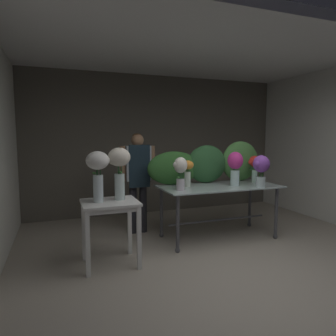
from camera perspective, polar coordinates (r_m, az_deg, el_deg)
ground_plane at (r=5.00m, az=4.49°, el=-12.42°), size 7.51×7.51×0.00m
wall_back at (r=6.33m, az=-1.88°, el=4.38°), size 5.41×0.12×2.79m
wall_right at (r=6.37m, az=27.36°, el=3.70°), size 0.12×3.53×2.79m
ceiling_slab at (r=4.90m, az=4.80°, el=21.00°), size 5.53×3.53×0.12m
display_table_glass at (r=4.75m, az=9.50°, el=-4.82°), size 1.83×0.88×0.83m
side_table_white at (r=3.80m, az=-10.84°, el=-7.89°), size 0.67×0.57×0.80m
florist at (r=4.92m, az=-5.68°, el=-0.76°), size 0.58×0.24×1.62m
foliage_backdrop at (r=4.97m, az=7.85°, el=0.73°), size 1.97×0.28×0.67m
vase_magenta_carnations at (r=4.75m, az=12.48°, el=0.42°), size 0.24×0.24×0.52m
vase_violet_peonies at (r=4.68m, az=17.06°, el=0.10°), size 0.27×0.24×0.48m
vase_sunset_freesia at (r=4.51m, az=3.66°, el=-0.49°), size 0.20×0.19×0.40m
vase_ivory_anemones at (r=4.25m, az=2.31°, el=-0.47°), size 0.21×0.19×0.47m
vase_scarlet_stock at (r=5.12m, az=15.96°, el=0.45°), size 0.23×0.19×0.44m
vase_white_roses_tall at (r=3.69m, az=-13.05°, el=-0.16°), size 0.29×0.27×0.61m
vase_cream_lisianthus_tall at (r=3.78m, az=-9.17°, el=0.37°), size 0.28×0.28×0.65m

